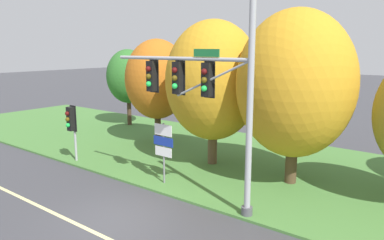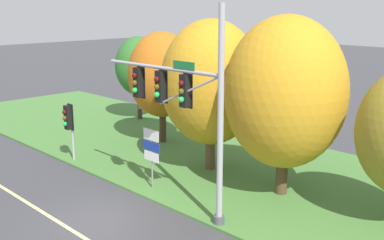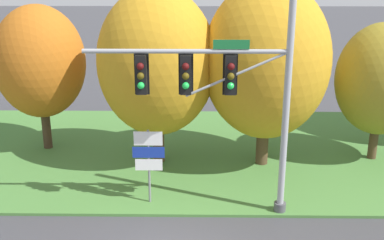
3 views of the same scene
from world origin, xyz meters
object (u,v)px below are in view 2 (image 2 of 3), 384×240
object	(u,v)px
route_sign_post	(151,149)
tree_nearest_road	(139,66)
traffic_signal_mast	(183,100)
tree_left_of_mast	(162,75)
pedestrian_signal_near_kerb	(69,120)
tree_mid_verge	(285,93)
tree_behind_signpost	(211,83)

from	to	relation	value
route_sign_post	tree_nearest_road	distance (m)	13.17
traffic_signal_mast	route_sign_post	distance (m)	3.66
tree_nearest_road	tree_left_of_mast	distance (m)	6.02
traffic_signal_mast	tree_left_of_mast	distance (m)	9.51
traffic_signal_mast	tree_left_of_mast	size ratio (longest dim) A/B	1.24
pedestrian_signal_near_kerb	tree_mid_verge	xyz separation A→B (m)	(10.14, 4.01, 2.22)
pedestrian_signal_near_kerb	route_sign_post	bearing A→B (deg)	5.23
traffic_signal_mast	tree_mid_verge	distance (m)	4.39
pedestrian_signal_near_kerb	tree_left_of_mast	distance (m)	5.95
pedestrian_signal_near_kerb	tree_nearest_road	distance (m)	9.60
traffic_signal_mast	pedestrian_signal_near_kerb	distance (m)	8.67
tree_left_of_mast	tree_nearest_road	bearing A→B (deg)	154.24
tree_left_of_mast	pedestrian_signal_near_kerb	bearing A→B (deg)	-97.41
traffic_signal_mast	tree_nearest_road	size ratio (longest dim) A/B	1.38
pedestrian_signal_near_kerb	tree_mid_verge	bearing A→B (deg)	21.58
tree_left_of_mast	route_sign_post	bearing A→B (deg)	-44.92
traffic_signal_mast	tree_left_of_mast	world-z (taller)	traffic_signal_mast
traffic_signal_mast	pedestrian_signal_near_kerb	world-z (taller)	traffic_signal_mast
tree_behind_signpost	tree_mid_verge	size ratio (longest dim) A/B	0.97
traffic_signal_mast	tree_mid_verge	xyz separation A→B (m)	(1.76, 4.03, -0.00)
tree_nearest_road	tree_left_of_mast	size ratio (longest dim) A/B	0.90
tree_nearest_road	tree_left_of_mast	world-z (taller)	tree_left_of_mast
route_sign_post	tree_nearest_road	bearing A→B (deg)	143.79
tree_left_of_mast	tree_mid_verge	world-z (taller)	tree_mid_verge
tree_behind_signpost	tree_mid_verge	xyz separation A→B (m)	(4.28, -0.16, 0.10)
pedestrian_signal_near_kerb	tree_mid_verge	size ratio (longest dim) A/B	0.39
traffic_signal_mast	pedestrian_signal_near_kerb	bearing A→B (deg)	179.87
tree_behind_signpost	tree_mid_verge	bearing A→B (deg)	-2.19
pedestrian_signal_near_kerb	tree_behind_signpost	distance (m)	7.50
tree_left_of_mast	tree_behind_signpost	distance (m)	5.34
tree_behind_signpost	route_sign_post	bearing A→B (deg)	-90.44
pedestrian_signal_near_kerb	route_sign_post	xyz separation A→B (m)	(5.83, 0.53, -0.35)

